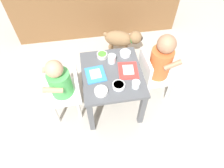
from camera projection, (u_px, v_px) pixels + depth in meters
name	position (u px, v px, depth m)	size (l,w,h in m)	color
ground_plane	(112.00, 101.00, 1.91)	(7.00, 7.00, 0.00)	#B2ADA3
dining_table	(112.00, 79.00, 1.64)	(0.49, 0.55, 0.42)	#515459
seated_child_left	(62.00, 83.00, 1.53)	(0.30, 0.30, 0.64)	white
seated_child_right	(160.00, 62.00, 1.62)	(0.29, 0.29, 0.71)	white
dog	(122.00, 39.00, 2.14)	(0.42, 0.26, 0.34)	olive
food_tray_left	(96.00, 75.00, 1.56)	(0.17, 0.19, 0.02)	#388CD8
food_tray_right	(128.00, 71.00, 1.58)	(0.17, 0.20, 0.02)	red
water_cup_left	(136.00, 85.00, 1.47)	(0.06, 0.06, 0.06)	white
water_cup_right	(112.00, 59.00, 1.63)	(0.07, 0.07, 0.07)	white
veggie_bowl_far	(125.00, 53.00, 1.69)	(0.09, 0.09, 0.03)	white
cereal_bowl_left_side	(119.00, 85.00, 1.48)	(0.10, 0.10, 0.03)	white
veggie_bowl_near	(101.00, 91.00, 1.44)	(0.10, 0.10, 0.03)	white
cereal_bowl_right_side	(102.00, 55.00, 1.67)	(0.09, 0.09, 0.03)	silver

